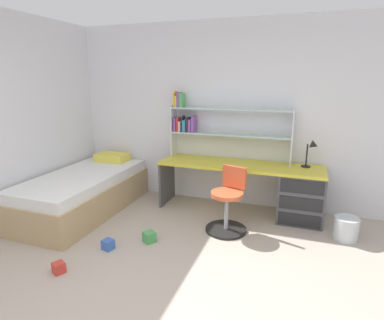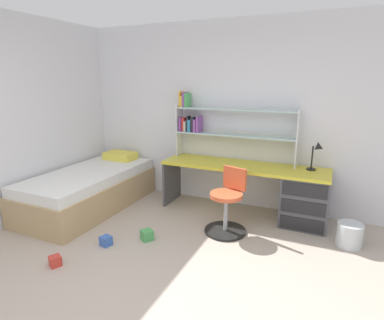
% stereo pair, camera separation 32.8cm
% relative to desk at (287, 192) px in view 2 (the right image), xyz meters
% --- Properties ---
extents(room_shell, '(5.68, 6.58, 2.68)m').
position_rel_desk_xyz_m(room_shell, '(-2.18, -1.16, 0.94)').
color(room_shell, silver).
rests_on(room_shell, ground_plane).
extents(desk, '(2.27, 0.61, 0.71)m').
position_rel_desk_xyz_m(desk, '(0.00, 0.00, 0.00)').
color(desk, gold).
rests_on(desk, ground_plane).
extents(bookshelf_hutch, '(1.76, 0.22, 0.97)m').
position_rel_desk_xyz_m(bookshelf_hutch, '(-1.07, 0.19, 0.85)').
color(bookshelf_hutch, silver).
rests_on(bookshelf_hutch, desk).
extents(desk_lamp, '(0.20, 0.17, 0.38)m').
position_rel_desk_xyz_m(desk_lamp, '(0.32, 0.10, 0.56)').
color(desk_lamp, black).
rests_on(desk_lamp, desk).
extents(swivel_chair, '(0.52, 0.52, 0.80)m').
position_rel_desk_xyz_m(swivel_chair, '(-0.63, -0.62, -0.08)').
color(swivel_chair, black).
rests_on(swivel_chair, ground_plane).
extents(bed_platform, '(1.01, 2.06, 0.68)m').
position_rel_desk_xyz_m(bed_platform, '(-2.73, -0.71, -0.12)').
color(bed_platform, tan).
rests_on(bed_platform, ground_plane).
extents(waste_bin, '(0.28, 0.28, 0.28)m').
position_rel_desk_xyz_m(waste_bin, '(0.76, -0.40, -0.26)').
color(waste_bin, silver).
rests_on(waste_bin, ground_plane).
extents(toy_block_green_0, '(0.17, 0.17, 0.13)m').
position_rel_desk_xyz_m(toy_block_green_0, '(-1.42, -1.23, -0.34)').
color(toy_block_green_0, '#479E51').
rests_on(toy_block_green_0, ground_plane).
extents(toy_block_red_1, '(0.14, 0.14, 0.11)m').
position_rel_desk_xyz_m(toy_block_red_1, '(-1.99, -2.08, -0.35)').
color(toy_block_red_1, red).
rests_on(toy_block_red_1, ground_plane).
extents(toy_block_blue_2, '(0.14, 0.14, 0.11)m').
position_rel_desk_xyz_m(toy_block_blue_2, '(-1.78, -1.53, -0.35)').
color(toy_block_blue_2, '#3860B7').
rests_on(toy_block_blue_2, ground_plane).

